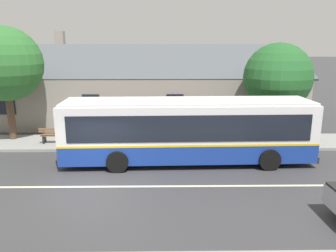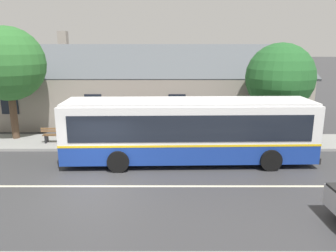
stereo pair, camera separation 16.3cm
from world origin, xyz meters
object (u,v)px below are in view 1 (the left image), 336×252
at_px(bench_down_street, 118,136).
at_px(transit_bus, 188,129).
at_px(bench_by_building, 56,136).
at_px(street_tree_primary, 278,77).
at_px(street_tree_secondary, 5,64).

bearing_deg(bench_down_street, transit_bus, -35.51).
relative_size(bench_by_building, street_tree_primary, 0.31).
height_order(bench_by_building, bench_down_street, same).
bearing_deg(bench_by_building, bench_down_street, -0.99).
bearing_deg(street_tree_secondary, bench_down_street, -9.40).
height_order(street_tree_primary, street_tree_secondary, street_tree_secondary).
relative_size(bench_by_building, street_tree_secondary, 0.27).
bearing_deg(street_tree_primary, bench_down_street, -172.63).
distance_m(bench_down_street, street_tree_secondary, 7.63).
distance_m(bench_by_building, bench_down_street, 3.52).
xyz_separation_m(transit_bus, bench_by_building, (-7.26, 2.73, -1.08)).
height_order(bench_down_street, street_tree_primary, street_tree_primary).
xyz_separation_m(transit_bus, bench_down_street, (-3.74, 2.67, -1.08)).
bearing_deg(transit_bus, bench_by_building, 159.41).
bearing_deg(street_tree_primary, bench_by_building, -174.92).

